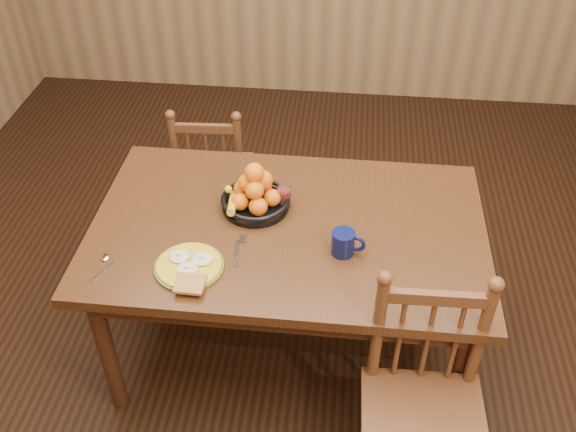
# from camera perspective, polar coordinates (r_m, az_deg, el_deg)

# --- Properties ---
(room) EXTENTS (4.52, 5.02, 2.72)m
(room) POSITION_cam_1_polar(r_m,az_deg,el_deg) (2.26, -0.00, 10.79)
(room) COLOR black
(room) RESTS_ON ground
(dining_table) EXTENTS (1.60, 1.00, 0.75)m
(dining_table) POSITION_cam_1_polar(r_m,az_deg,el_deg) (2.66, -0.00, -2.24)
(dining_table) COLOR black
(dining_table) RESTS_ON ground
(chair_far) EXTENTS (0.41, 0.39, 0.86)m
(chair_far) POSITION_cam_1_polar(r_m,az_deg,el_deg) (3.47, -6.62, 3.71)
(chair_far) COLOR #513218
(chair_far) RESTS_ON ground
(chair_near) EXTENTS (0.44, 0.43, 0.96)m
(chair_near) POSITION_cam_1_polar(r_m,az_deg,el_deg) (2.42, 11.93, -16.41)
(chair_near) COLOR #513218
(chair_near) RESTS_ON ground
(breakfast_plate) EXTENTS (0.26, 0.29, 0.04)m
(breakfast_plate) POSITION_cam_1_polar(r_m,az_deg,el_deg) (2.44, -8.77, -4.46)
(breakfast_plate) COLOR #59601E
(breakfast_plate) RESTS_ON dining_table
(fork) EXTENTS (0.04, 0.18, 0.00)m
(fork) POSITION_cam_1_polar(r_m,az_deg,el_deg) (2.51, -4.40, -2.84)
(fork) COLOR silver
(fork) RESTS_ON dining_table
(spoon) EXTENTS (0.06, 0.15, 0.01)m
(spoon) POSITION_cam_1_polar(r_m,az_deg,el_deg) (2.54, -15.99, -3.94)
(spoon) COLOR silver
(spoon) RESTS_ON dining_table
(coffee_mug) EXTENTS (0.13, 0.09, 0.10)m
(coffee_mug) POSITION_cam_1_polar(r_m,az_deg,el_deg) (2.46, 5.03, -2.37)
(coffee_mug) COLOR #0B113E
(coffee_mug) RESTS_ON dining_table
(juice_glass) EXTENTS (0.06, 0.06, 0.09)m
(juice_glass) POSITION_cam_1_polar(r_m,az_deg,el_deg) (2.68, -0.35, 1.67)
(juice_glass) COLOR silver
(juice_glass) RESTS_ON dining_table
(fruit_bowl) EXTENTS (0.29, 0.29, 0.22)m
(fruit_bowl) POSITION_cam_1_polar(r_m,az_deg,el_deg) (2.66, -2.99, 1.95)
(fruit_bowl) COLOR black
(fruit_bowl) RESTS_ON dining_table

